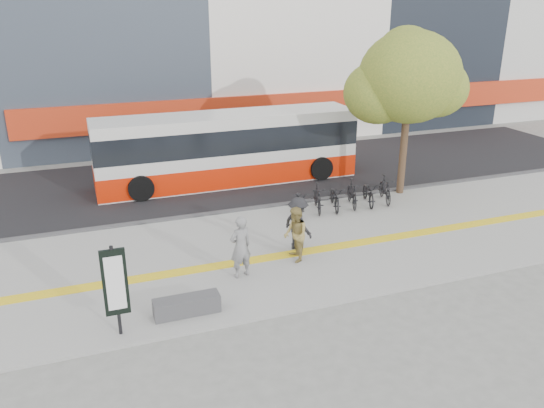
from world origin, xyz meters
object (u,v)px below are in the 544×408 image
object	(u,v)px
signboard	(115,284)
seated_woman	(240,247)
bench	(187,306)
pedestrian_tan	(295,235)
street_tree	(407,79)
bus	(228,150)
pedestrian_dark	(298,224)

from	to	relation	value
signboard	seated_woman	distance (m)	3.83
signboard	seated_woman	xyz separation A→B (m)	(3.40, 1.71, -0.40)
bench	signboard	xyz separation A→B (m)	(-1.60, -0.31, 1.06)
seated_woman	pedestrian_tan	bearing A→B (deg)	178.07
signboard	street_tree	distance (m)	13.40
street_tree	bus	xyz separation A→B (m)	(-5.96, 3.68, -3.10)
signboard	pedestrian_dark	world-z (taller)	signboard
bus	pedestrian_dark	distance (m)	7.27
bench	pedestrian_dark	distance (m)	4.67
bench	seated_woman	xyz separation A→B (m)	(1.80, 1.40, 0.66)
bus	bench	bearing A→B (deg)	-111.48
signboard	bus	xyz separation A→B (m)	(5.42, 10.01, 0.05)
signboard	street_tree	bearing A→B (deg)	29.07
bench	seated_woman	size ratio (longest dim) A/B	0.91
street_tree	bench	bearing A→B (deg)	-148.38
pedestrian_tan	street_tree	bearing A→B (deg)	130.60
bench	pedestrian_dark	bearing A→B (deg)	31.88
signboard	pedestrian_tan	bearing A→B (deg)	21.97
bench	street_tree	bearing A→B (deg)	31.62
bench	seated_woman	bearing A→B (deg)	37.87
signboard	pedestrian_tan	xyz separation A→B (m)	(5.17, 2.09, -0.47)
street_tree	bus	bearing A→B (deg)	148.33
bench	street_tree	xyz separation A→B (m)	(9.78, 6.02, 4.21)
signboard	seated_woman	size ratio (longest dim) A/B	1.24
pedestrian_tan	bus	bearing A→B (deg)	-175.49
signboard	street_tree	xyz separation A→B (m)	(11.38, 6.33, 3.15)
pedestrian_tan	pedestrian_dark	size ratio (longest dim) A/B	0.97
seated_woman	pedestrian_tan	xyz separation A→B (m)	(1.77, 0.38, -0.07)
bench	pedestrian_tan	xyz separation A→B (m)	(3.57, 1.78, 0.59)
pedestrian_dark	seated_woman	bearing A→B (deg)	96.12
bench	seated_woman	distance (m)	2.37
signboard	bus	world-z (taller)	bus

